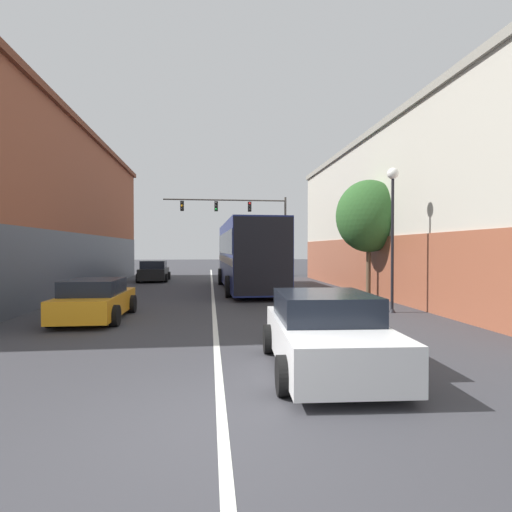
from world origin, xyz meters
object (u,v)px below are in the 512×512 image
parked_car_left_mid (95,300)px  street_lamp (393,217)px  traffic_signal_gantry (244,216)px  parked_car_left_near (154,271)px  street_tree_near (369,216)px  hatchback_foreground (326,333)px  bus (248,253)px

parked_car_left_mid → street_lamp: bearing=-88.1°
traffic_signal_gantry → street_lamp: traffic_signal_gantry is taller
parked_car_left_near → street_tree_near: 15.64m
parked_car_left_mid → street_lamp: (9.89, 0.26, 2.72)m
traffic_signal_gantry → parked_car_left_mid: bearing=-108.2°
traffic_signal_gantry → street_tree_near: 15.85m
parked_car_left_near → street_lamp: 18.16m
traffic_signal_gantry → hatchback_foreground: bearing=-91.6°
street_tree_near → parked_car_left_near: bearing=135.6°
parked_car_left_mid → street_tree_near: bearing=-67.6°
parked_car_left_near → street_lamp: street_lamp is taller
bus → street_lamp: (4.25, -8.35, 1.32)m
parked_car_left_mid → hatchback_foreground: bearing=-135.3°
bus → parked_car_left_mid: (-5.64, -8.61, -1.41)m
hatchback_foreground → parked_car_left_near: bearing=19.0°
parked_car_left_mid → street_lamp: size_ratio=0.79×
parked_car_left_mid → street_tree_near: (10.71, 4.35, 3.08)m
bus → parked_car_left_near: bearing=40.8°
bus → traffic_signal_gantry: size_ratio=1.09×
street_tree_near → traffic_signal_gantry: bearing=105.8°
parked_car_left_near → parked_car_left_mid: 15.09m
parked_car_left_near → hatchback_foreground: bearing=-165.5°
parked_car_left_near → bus: bearing=-139.1°
traffic_signal_gantry → street_lamp: size_ratio=1.99×
hatchback_foreground → street_lamp: bearing=-31.3°
hatchback_foreground → street_tree_near: bearing=-23.0°
hatchback_foreground → traffic_signal_gantry: size_ratio=0.40×
street_lamp → parked_car_left_near: bearing=124.4°
hatchback_foreground → street_lamp: (4.19, 6.09, 2.68)m
bus → traffic_signal_gantry: 11.34m
hatchback_foreground → parked_car_left_near: (-5.94, 20.92, 0.00)m
parked_car_left_mid → traffic_signal_gantry: (6.41, 19.55, 4.29)m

